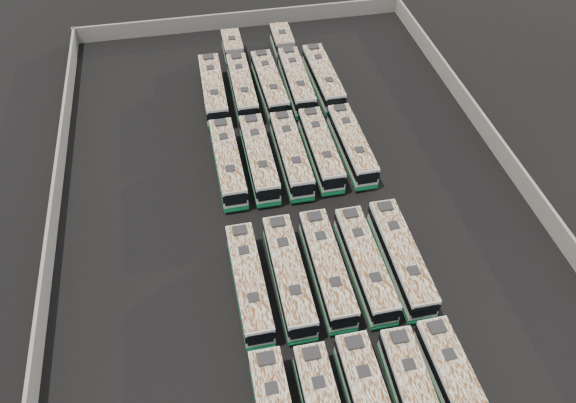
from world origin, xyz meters
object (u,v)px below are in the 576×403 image
(bus_midfront_center, at_px, (327,268))
(bus_midback_far_right, at_px, (352,145))
(bus_midfront_far_right, at_px, (401,257))
(bus_midback_far_left, at_px, (228,162))
(bus_midback_center, at_px, (291,154))
(bus_midback_left, at_px, (259,158))
(bus_back_center, at_px, (270,85))
(bus_midfront_right, at_px, (365,264))
(bus_back_left, at_px, (239,74))
(bus_back_right, at_px, (291,68))
(bus_midfront_left, at_px, (289,275))
(bus_midfront_far_left, at_px, (249,283))
(bus_back_far_left, at_px, (213,90))
(bus_midback_right, at_px, (321,149))
(bus_front_far_right, at_px, (460,395))
(bus_back_far_right, at_px, (323,78))

(bus_midfront_center, distance_m, bus_midback_far_right, 16.27)
(bus_midfront_center, height_order, bus_midfront_far_right, bus_midfront_far_right)
(bus_midback_far_left, xyz_separation_m, bus_midback_center, (6.45, -0.04, 0.00))
(bus_midback_left, xyz_separation_m, bus_back_center, (3.29, 12.53, -0.01))
(bus_midfront_center, height_order, bus_midfront_right, bus_midfront_center)
(bus_back_left, relative_size, bus_back_right, 0.98)
(bus_midfront_left, relative_size, bus_back_left, 0.66)
(bus_midback_far_left, relative_size, bus_midback_left, 0.99)
(bus_back_center, bearing_deg, bus_midfront_far_left, -104.83)
(bus_midfront_far_left, relative_size, bus_midfront_left, 0.97)
(bus_midfront_center, distance_m, bus_midfront_right, 3.24)
(bus_midfront_far_left, xyz_separation_m, bus_back_left, (3.37, 30.50, 0.00))
(bus_midfront_right, bearing_deg, bus_midfront_far_right, 0.03)
(bus_midfront_center, relative_size, bus_back_far_left, 0.97)
(bus_midfront_right, distance_m, bus_back_right, 30.52)
(bus_midfront_left, xyz_separation_m, bus_midback_far_right, (9.68, 15.10, -0.05))
(bus_midfront_center, xyz_separation_m, bus_midback_far_left, (-6.48, 14.74, 0.01))
(bus_midfront_far_left, height_order, bus_midfront_right, bus_midfront_right)
(bus_midback_left, bearing_deg, bus_midfront_center, -77.45)
(bus_midfront_far_left, bearing_deg, bus_midback_right, 56.68)
(bus_front_far_right, relative_size, bus_midback_far_left, 1.00)
(bus_midfront_right, height_order, bus_back_far_left, bus_back_far_left)
(bus_midfront_far_left, relative_size, bus_midback_far_left, 0.97)
(bus_midback_center, height_order, bus_back_far_right, bus_back_far_right)
(bus_midfront_center, distance_m, bus_midfront_far_right, 6.41)
(bus_midfront_right, relative_size, bus_midback_right, 1.00)
(bus_midback_far_left, bearing_deg, bus_back_left, 77.53)
(bus_midback_center, xyz_separation_m, bus_back_right, (3.24, 15.63, -0.01))
(bus_midfront_right, distance_m, bus_back_center, 27.66)
(bus_midback_center, height_order, bus_midback_far_right, bus_midback_center)
(bus_midfront_far_left, relative_size, bus_midfront_center, 0.98)
(bus_front_far_right, distance_m, bus_midback_far_left, 30.17)
(bus_midfront_far_right, relative_size, bus_back_right, 0.65)
(bus_midfront_far_right, bearing_deg, bus_midfront_left, -179.97)
(bus_back_right, bearing_deg, bus_midback_far_right, -77.59)
(bus_midback_far_right, xyz_separation_m, bus_back_far_right, (0.02, 12.41, 0.05))
(bus_front_far_right, bearing_deg, bus_back_right, 93.15)
(bus_front_far_right, bearing_deg, bus_midback_far_right, 88.86)
(bus_midfront_center, xyz_separation_m, bus_midback_right, (3.09, 14.92, -0.02))
(bus_back_right, distance_m, bus_back_far_right, 4.36)
(bus_front_far_right, distance_m, bus_back_far_left, 42.10)
(bus_front_far_right, xyz_separation_m, bus_back_left, (-9.57, 42.87, -0.03))
(bus_midfront_far_left, xyz_separation_m, bus_back_far_left, (0.02, 27.69, 0.07))
(bus_front_far_right, bearing_deg, bus_back_left, 101.52)
(bus_midback_center, distance_m, bus_back_far_left, 14.38)
(bus_back_left, height_order, bus_back_right, bus_back_right)
(bus_back_far_left, bearing_deg, bus_back_center, -1.33)
(bus_midfront_left, distance_m, bus_midfront_right, 6.52)
(bus_midfront_far_right, distance_m, bus_midback_far_left, 19.70)
(bus_midback_left, xyz_separation_m, bus_midback_right, (6.41, 0.18, -0.04))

